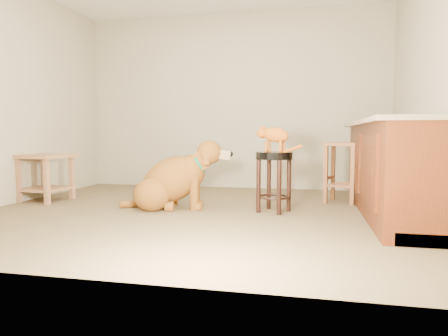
% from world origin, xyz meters
% --- Properties ---
extents(floor, '(4.50, 4.00, 0.01)m').
position_xyz_m(floor, '(0.00, 0.00, 0.00)').
color(floor, brown).
rests_on(floor, ground).
extents(room_shell, '(4.54, 4.04, 2.62)m').
position_xyz_m(room_shell, '(0.00, 0.00, 1.68)').
color(room_shell, '#A6A086').
rests_on(room_shell, ground).
extents(cabinet_run, '(0.70, 2.56, 0.94)m').
position_xyz_m(cabinet_run, '(1.94, 0.30, 0.44)').
color(cabinet_run, '#4D210D').
rests_on(cabinet_run, ground).
extents(padded_stool, '(0.42, 0.42, 0.62)m').
position_xyz_m(padded_stool, '(0.77, 0.18, 0.44)').
color(padded_stool, black).
rests_on(padded_stool, ground).
extents(wood_stool, '(0.49, 0.49, 0.71)m').
position_xyz_m(wood_stool, '(1.51, 0.93, 0.37)').
color(wood_stool, brown).
rests_on(wood_stool, ground).
extents(side_table, '(0.61, 0.61, 0.57)m').
position_xyz_m(side_table, '(-2.00, 0.31, 0.37)').
color(side_table, '#966945').
rests_on(side_table, ground).
extents(golden_retriever, '(1.23, 0.67, 0.79)m').
position_xyz_m(golden_retriever, '(-0.33, 0.15, 0.29)').
color(golden_retriever, brown).
rests_on(golden_retriever, ground).
extents(tabby_kitten, '(0.49, 0.24, 0.31)m').
position_xyz_m(tabby_kitten, '(0.76, 0.18, 0.79)').
color(tabby_kitten, '#A34F10').
rests_on(tabby_kitten, padded_stool).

